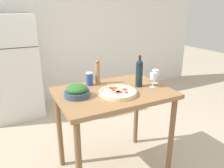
% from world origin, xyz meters
% --- Properties ---
extents(ground_plane, '(14.00, 14.00, 0.00)m').
position_xyz_m(ground_plane, '(0.00, 0.00, 0.00)').
color(ground_plane, '#BCAD93').
extents(wall_back, '(6.40, 0.06, 2.60)m').
position_xyz_m(wall_back, '(0.00, 2.34, 1.30)').
color(wall_back, silver).
rests_on(wall_back, ground_plane).
extents(refrigerator, '(0.80, 0.72, 1.65)m').
position_xyz_m(refrigerator, '(-0.84, 1.94, 0.82)').
color(refrigerator, silver).
rests_on(refrigerator, ground_plane).
extents(prep_counter, '(1.12, 0.79, 0.95)m').
position_xyz_m(prep_counter, '(0.00, 0.00, 0.82)').
color(prep_counter, olive).
rests_on(prep_counter, ground_plane).
extents(wine_bottle, '(0.07, 0.07, 0.33)m').
position_xyz_m(wine_bottle, '(0.29, -0.00, 1.10)').
color(wine_bottle, '#142833').
rests_on(wine_bottle, prep_counter).
extents(wine_glass_near, '(0.07, 0.07, 0.16)m').
position_xyz_m(wine_glass_near, '(0.42, -0.08, 1.06)').
color(wine_glass_near, silver).
rests_on(wine_glass_near, prep_counter).
extents(wine_glass_far, '(0.07, 0.07, 0.16)m').
position_xyz_m(wine_glass_far, '(0.50, 0.00, 1.06)').
color(wine_glass_far, silver).
rests_on(wine_glass_far, prep_counter).
extents(pepper_mill, '(0.05, 0.05, 0.26)m').
position_xyz_m(pepper_mill, '(-0.05, 0.28, 1.08)').
color(pepper_mill, '#AD7F51').
rests_on(pepper_mill, prep_counter).
extents(salad_bowl, '(0.24, 0.24, 0.12)m').
position_xyz_m(salad_bowl, '(-0.37, 0.02, 1.00)').
color(salad_bowl, '#384C6B').
rests_on(salad_bowl, prep_counter).
extents(homemade_pizza, '(0.36, 0.36, 0.04)m').
position_xyz_m(homemade_pizza, '(-0.01, -0.10, 0.97)').
color(homemade_pizza, beige).
rests_on(homemade_pizza, prep_counter).
extents(salt_canister, '(0.07, 0.07, 0.14)m').
position_xyz_m(salt_canister, '(-0.15, 0.27, 1.02)').
color(salt_canister, '#284CA3').
rests_on(salt_canister, prep_counter).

